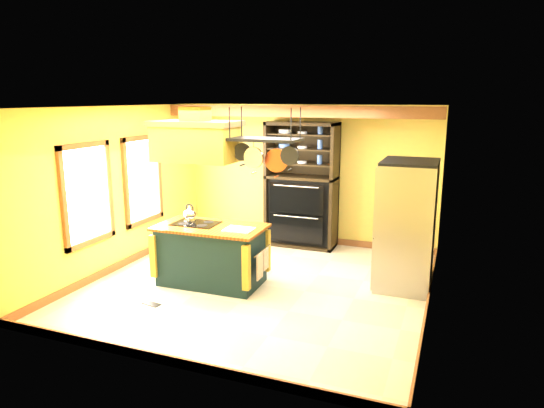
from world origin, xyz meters
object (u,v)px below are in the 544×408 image
Objects in this scene: range_hood at (196,139)px; pot_rack at (265,146)px; hutch at (302,199)px; refrigerator at (406,228)px; kitchen_island at (211,254)px.

pot_rack is (1.10, 0.00, -0.06)m from range_hood.
pot_rack is 0.44× the size of hutch.
hutch reaches higher than refrigerator.
range_hood is 3.39m from refrigerator.
refrigerator is at bearing 26.75° from pot_rack.
refrigerator is at bearing 17.59° from kitchen_island.
kitchen_island is at bearing -179.87° from pot_rack.
pot_rack is (0.91, 0.00, 1.70)m from kitchen_island.
refrigerator is (1.88, 0.95, -1.24)m from pot_rack.
range_hood is at bearing 178.99° from kitchen_island.
kitchen_island is 0.70× the size of hutch.
pot_rack is at bearing -153.25° from refrigerator.
refrigerator is (2.79, 0.95, 0.45)m from kitchen_island.
pot_rack is 2.75m from hutch.
kitchen_island is 0.88× the size of refrigerator.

